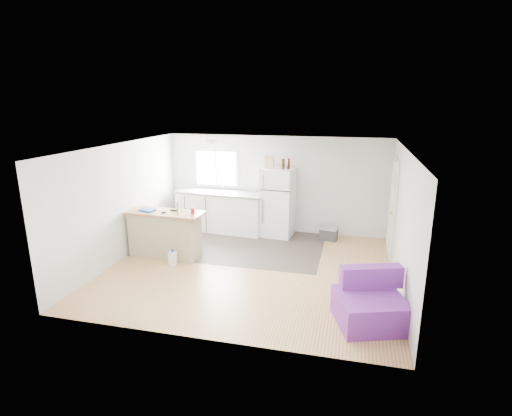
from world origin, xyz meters
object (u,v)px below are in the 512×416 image
Objects in this scene: cleaner_jug at (173,258)px; bottle_left at (283,164)px; cooler at (329,233)px; purple_seat at (370,305)px; peninsula at (165,234)px; refrigerator at (278,202)px; bottle_right at (288,164)px; blue_tray at (147,210)px; kitchen_cabinets at (221,211)px; mop at (174,249)px; cardboard_box at (269,162)px; red_cup at (193,211)px.

bottle_left is at bearing 50.51° from cleaner_jug.
cooler is 0.38× the size of purple_seat.
refrigerator reaches higher than peninsula.
cleaner_jug is 1.32× the size of bottle_left.
cooler is 1.98m from bottle_left.
refrigerator is 0.99m from bottle_right.
blue_tray is 3.24m from bottle_left.
peninsula is at bearing -101.88° from kitchen_cabinets.
purple_seat is at bearing -51.51° from mop.
blue_tray is at bearing -143.95° from bottle_left.
cardboard_box is 1.20× the size of bottle_left.
cooler is 1.83× the size of bottle_left.
peninsula is 4.96× the size of cleaner_jug.
cooler is at bearing 27.43° from blue_tray.
kitchen_cabinets is 7.74× the size of cardboard_box.
peninsula is at bearing -178.64° from red_cup.
peninsula is at bearing -134.66° from cardboard_box.
cardboard_box reaches higher than cooler.
kitchen_cabinets is 2.12m from mop.
cleaner_jug is (-0.24, -2.34, -0.37)m from kitchen_cabinets.
blue_tray is (-0.94, -1.96, 0.49)m from kitchen_cabinets.
kitchen_cabinets is 2.39m from cleaner_jug.
cardboard_box is 1.20× the size of bottle_right.
purple_seat is 3.97m from red_cup.
purple_seat is at bearing -40.67° from kitchen_cabinets.
kitchen_cabinets is at bearing 179.20° from bottle_right.
bottle_left reaches higher than peninsula.
kitchen_cabinets is 2.00m from red_cup.
red_cup reaches higher than blue_tray.
purple_seat reaches higher than cooler.
refrigerator reaches higher than cooler.
purple_seat is 3.96× the size of cardboard_box.
bottle_right is (-1.01, 0.04, 1.63)m from cooler.
bottle_left is 1.00× the size of bottle_right.
kitchen_cabinets is at bearing 91.92° from red_cup.
cardboard_box is (-0.21, -0.06, 0.98)m from refrigerator.
red_cup is at bearing 2.11° from blue_tray.
peninsula reaches higher than cleaner_jug.
refrigerator is at bearing 144.38° from bottle_left.
bottle_left is at bearing 0.90° from kitchen_cabinets.
cardboard_box is (1.20, 1.85, 0.77)m from red_cup.
peninsula is 6.57× the size of bottle_right.
purple_seat is 3.59× the size of cleaner_jug.
refrigerator is 6.67× the size of bottle_right.
blue_tray is at bearing -142.45° from cooler.
refrigerator is at bearing 53.76° from cleaner_jug.
peninsula is 3.13m from bottle_left.
refrigerator is 3.65× the size of cooler.
cleaner_jug is (-3.81, 1.28, -0.14)m from purple_seat.
bottle_left is at bearing 100.57° from purple_seat.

